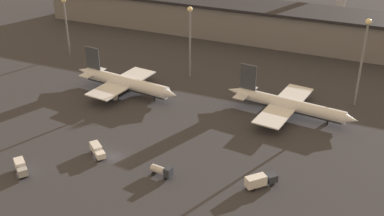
# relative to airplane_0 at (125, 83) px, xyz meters

# --- Properties ---
(ground) EXTENTS (600.00, 600.00, 0.00)m
(ground) POSITION_rel_airplane_0_xyz_m (17.82, -34.79, -3.67)
(ground) COLOR #2D2D33
(terminal_building) EXTENTS (188.05, 22.60, 14.93)m
(terminal_building) POSITION_rel_airplane_0_xyz_m (17.82, 70.98, 3.85)
(terminal_building) COLOR slate
(terminal_building) RESTS_ON ground
(airplane_0) EXTENTS (40.56, 27.46, 13.57)m
(airplane_0) POSITION_rel_airplane_0_xyz_m (0.00, 0.00, 0.00)
(airplane_0) COLOR silver
(airplane_0) RESTS_ON ground
(airplane_1) EXTENTS (41.01, 31.43, 13.53)m
(airplane_1) POSITION_rel_airplane_0_xyz_m (53.09, 6.42, -0.32)
(airplane_1) COLOR silver
(airplane_1) RESTS_ON ground
(service_vehicle_1) EXTENTS (5.78, 2.66, 3.07)m
(service_vehicle_1) POSITION_rel_airplane_0_xyz_m (32.94, -37.72, -2.03)
(service_vehicle_1) COLOR #282D38
(service_vehicle_1) RESTS_ON ground
(service_vehicle_2) EXTENTS (6.09, 5.43, 3.20)m
(service_vehicle_2) POSITION_rel_airplane_0_xyz_m (0.58, -50.45, -1.87)
(service_vehicle_2) COLOR #9EA3A8
(service_vehicle_2) RESTS_ON ground
(service_vehicle_3) EXTENTS (6.74, 5.98, 2.78)m
(service_vehicle_3) POSITION_rel_airplane_0_xyz_m (13.15, -36.01, -2.06)
(service_vehicle_3) COLOR white
(service_vehicle_3) RESTS_ON ground
(service_vehicle_4) EXTENTS (7.04, 7.41, 3.21)m
(service_vehicle_4) POSITION_rel_airplane_0_xyz_m (55.94, -32.16, -1.85)
(service_vehicle_4) COLOR #282D38
(service_vehicle_4) RESTS_ON ground
(lamp_post_0) EXTENTS (1.80, 1.80, 23.00)m
(lamp_post_0) POSITION_rel_airplane_0_xyz_m (-38.37, 21.56, 11.13)
(lamp_post_0) COLOR slate
(lamp_post_0) RESTS_ON ground
(lamp_post_1) EXTENTS (1.80, 1.80, 25.34)m
(lamp_post_1) POSITION_rel_airplane_0_xyz_m (13.96, 21.56, 12.43)
(lamp_post_1) COLOR slate
(lamp_post_1) RESTS_ON ground
(lamp_post_2) EXTENTS (1.80, 1.80, 28.03)m
(lamp_post_2) POSITION_rel_airplane_0_xyz_m (70.87, 21.56, 13.89)
(lamp_post_2) COLOR slate
(lamp_post_2) RESTS_ON ground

